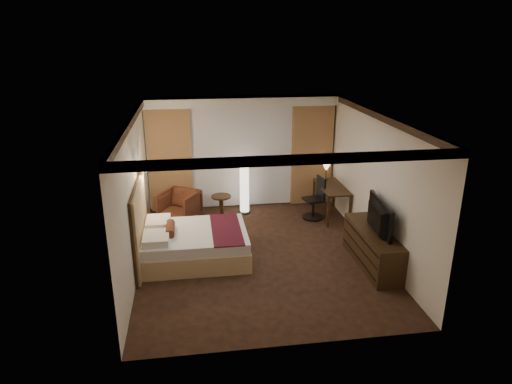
{
  "coord_description": "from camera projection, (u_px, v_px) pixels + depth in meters",
  "views": [
    {
      "loc": [
        -1.21,
        -7.86,
        4.09
      ],
      "look_at": [
        0.0,
        0.4,
        1.15
      ],
      "focal_mm": 32.0,
      "sensor_mm": 36.0,
      "label": 1
    }
  ],
  "objects": [
    {
      "name": "wall_sconce",
      "position": [
        146.0,
        168.0,
        8.77
      ],
      "size": [
        0.24,
        0.24,
        0.24
      ],
      "primitive_type": null,
      "color": "white",
      "rests_on": "left_wall"
    },
    {
      "name": "curtain_sheer",
      "position": [
        242.0,
        157.0,
        10.93
      ],
      "size": [
        2.48,
        0.04,
        2.45
      ],
      "primitive_type": "cube",
      "color": "silver",
      "rests_on": "back_wall"
    },
    {
      "name": "dresser",
      "position": [
        372.0,
        248.0,
        8.36
      ],
      "size": [
        0.5,
        1.78,
        0.69
      ],
      "primitive_type": null,
      "color": "black",
      "rests_on": "floor"
    },
    {
      "name": "floor",
      "position": [
        259.0,
        254.0,
        8.86
      ],
      "size": [
        4.5,
        5.5,
        0.01
      ],
      "primitive_type": "cube",
      "color": "black",
      "rests_on": "ground"
    },
    {
      "name": "soffit",
      "position": [
        243.0,
        101.0,
        10.33
      ],
      "size": [
        4.5,
        0.5,
        0.2
      ],
      "primitive_type": "cube",
      "color": "white",
      "rests_on": "ceiling"
    },
    {
      "name": "desk_lamp",
      "position": [
        326.0,
        173.0,
        10.85
      ],
      "size": [
        0.18,
        0.18,
        0.34
      ],
      "primitive_type": null,
      "color": "#FFD899",
      "rests_on": "desk"
    },
    {
      "name": "side_table",
      "position": [
        221.0,
        206.0,
        10.63
      ],
      "size": [
        0.46,
        0.46,
        0.5
      ],
      "primitive_type": null,
      "color": "black",
      "rests_on": "floor"
    },
    {
      "name": "back_wall",
      "position": [
        242.0,
        152.0,
        10.98
      ],
      "size": [
        4.5,
        0.02,
        2.7
      ],
      "primitive_type": "cube",
      "color": "white",
      "rests_on": "floor"
    },
    {
      "name": "floor_lamp",
      "position": [
        244.0,
        186.0,
        10.7
      ],
      "size": [
        0.29,
        0.29,
        1.36
      ],
      "primitive_type": null,
      "color": "white",
      "rests_on": "floor"
    },
    {
      "name": "curtain_right_drape",
      "position": [
        312.0,
        155.0,
        11.11
      ],
      "size": [
        1.0,
        0.14,
        2.45
      ],
      "primitive_type": "cube",
      "color": "#AB7A4E",
      "rests_on": "back_wall"
    },
    {
      "name": "ceiling",
      "position": [
        259.0,
        116.0,
        7.96
      ],
      "size": [
        4.5,
        5.5,
        0.01
      ],
      "primitive_type": "cube",
      "color": "white",
      "rests_on": "back_wall"
    },
    {
      "name": "left_wall",
      "position": [
        134.0,
        195.0,
        8.1
      ],
      "size": [
        0.02,
        5.5,
        2.7
      ],
      "primitive_type": "cube",
      "color": "white",
      "rests_on": "floor"
    },
    {
      "name": "crown_molding",
      "position": [
        259.0,
        119.0,
        7.98
      ],
      "size": [
        4.5,
        5.5,
        0.12
      ],
      "primitive_type": null,
      "color": "black",
      "rests_on": "ceiling"
    },
    {
      "name": "headboard",
      "position": [
        140.0,
        225.0,
        8.33
      ],
      "size": [
        0.12,
        1.83,
        1.5
      ],
      "primitive_type": null,
      "color": "tan",
      "rests_on": "floor"
    },
    {
      "name": "office_chair",
      "position": [
        313.0,
        198.0,
        10.42
      ],
      "size": [
        0.57,
        0.57,
        0.99
      ],
      "primitive_type": null,
      "rotation": [
        0.0,
        0.0,
        0.22
      ],
      "color": "black",
      "rests_on": "floor"
    },
    {
      "name": "desk",
      "position": [
        331.0,
        201.0,
        10.57
      ],
      "size": [
        0.55,
        1.29,
        0.75
      ],
      "primitive_type": null,
      "color": "black",
      "rests_on": "floor"
    },
    {
      "name": "bed",
      "position": [
        196.0,
        245.0,
        8.62
      ],
      "size": [
        1.96,
        1.53,
        0.57
      ],
      "primitive_type": null,
      "color": "white",
      "rests_on": "floor"
    },
    {
      "name": "television",
      "position": [
        374.0,
        213.0,
        8.13
      ],
      "size": [
        0.76,
        1.22,
        0.15
      ],
      "primitive_type": "imported",
      "rotation": [
        0.0,
        0.0,
        1.5
      ],
      "color": "black",
      "rests_on": "dresser"
    },
    {
      "name": "right_wall",
      "position": [
        375.0,
        183.0,
        8.72
      ],
      "size": [
        0.02,
        5.5,
        2.7
      ],
      "primitive_type": "cube",
      "color": "white",
      "rests_on": "floor"
    },
    {
      "name": "curtain_left_drape",
      "position": [
        170.0,
        160.0,
        10.65
      ],
      "size": [
        1.0,
        0.14,
        2.45
      ],
      "primitive_type": "cube",
      "color": "#AB7A4E",
      "rests_on": "back_wall"
    },
    {
      "name": "armchair",
      "position": [
        179.0,
        205.0,
        10.28
      ],
      "size": [
        1.04,
        1.02,
        0.79
      ],
      "primitive_type": "imported",
      "rotation": [
        0.0,
        0.0,
        -0.55
      ],
      "color": "#4C2516",
      "rests_on": "floor"
    }
  ]
}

